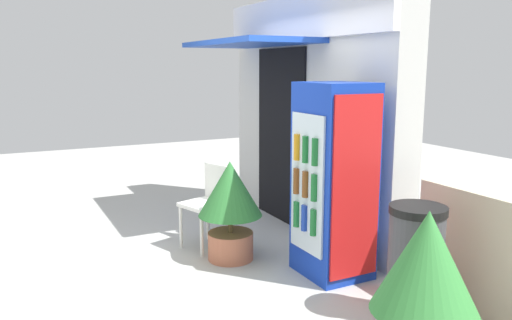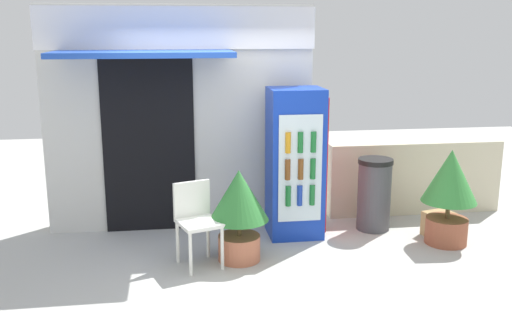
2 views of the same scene
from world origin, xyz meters
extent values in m
plane|color=#B2B2AD|center=(0.00, 0.00, 0.00)|extent=(16.00, 16.00, 0.00)
cube|color=silver|center=(-0.52, 1.66, 1.38)|extent=(3.28, 0.34, 2.77)
cube|color=white|center=(-0.52, 1.45, 2.49)|extent=(3.28, 0.08, 0.50)
cube|color=#1E47B2|center=(-0.91, 1.02, 2.21)|extent=(1.98, 0.94, 0.06)
cube|color=black|center=(-0.91, 1.48, 1.08)|extent=(1.11, 0.03, 2.16)
cube|color=#1438B2|center=(0.82, 1.06, 0.90)|extent=(0.64, 0.56, 1.80)
cube|color=silver|center=(0.82, 0.76, 0.90)|extent=(0.51, 0.02, 1.26)
cube|color=red|center=(1.15, 1.06, 0.90)|extent=(0.02, 0.50, 1.62)
cylinder|color=#196B2D|center=(0.68, 0.75, 0.59)|extent=(0.06, 0.06, 0.24)
cylinder|color=#1938A5|center=(0.82, 0.75, 0.59)|extent=(0.06, 0.06, 0.24)
cylinder|color=#196B2D|center=(0.97, 0.75, 0.59)|extent=(0.06, 0.06, 0.24)
cylinder|color=brown|center=(0.67, 0.75, 0.90)|extent=(0.06, 0.06, 0.24)
cylinder|color=brown|center=(0.83, 0.75, 0.90)|extent=(0.06, 0.06, 0.24)
cylinder|color=#196B2D|center=(0.97, 0.75, 0.90)|extent=(0.06, 0.06, 0.24)
cylinder|color=orange|center=(0.67, 0.75, 1.22)|extent=(0.06, 0.06, 0.24)
cylinder|color=#196B2D|center=(0.82, 0.75, 1.22)|extent=(0.06, 0.06, 0.24)
cylinder|color=#196B2D|center=(0.97, 0.75, 1.22)|extent=(0.06, 0.06, 0.24)
cylinder|color=white|center=(-0.48, 0.00, 0.23)|extent=(0.04, 0.04, 0.47)
cylinder|color=white|center=(-0.14, 0.11, 0.23)|extent=(0.04, 0.04, 0.47)
cylinder|color=white|center=(-0.60, 0.36, 0.23)|extent=(0.04, 0.04, 0.47)
cylinder|color=white|center=(-0.27, 0.48, 0.23)|extent=(0.04, 0.04, 0.47)
cube|color=white|center=(-0.37, 0.24, 0.49)|extent=(0.53, 0.55, 0.04)
cube|color=white|center=(-0.44, 0.43, 0.70)|extent=(0.40, 0.17, 0.38)
cylinder|color=#BC6B4C|center=(0.06, 0.35, 0.14)|extent=(0.46, 0.46, 0.28)
cylinder|color=brown|center=(0.06, 0.35, 0.37)|extent=(0.05, 0.05, 0.18)
cone|color=#2D7533|center=(0.06, 0.35, 0.74)|extent=(0.65, 0.65, 0.55)
cylinder|color=#995138|center=(2.54, 0.49, 0.16)|extent=(0.48, 0.48, 0.31)
cylinder|color=brown|center=(2.54, 0.49, 0.41)|extent=(0.05, 0.05, 0.20)
cone|color=#388C3D|center=(2.54, 0.49, 0.82)|extent=(0.64, 0.64, 0.62)
cylinder|color=#47474C|center=(1.85, 1.09, 0.43)|extent=(0.41, 0.41, 0.85)
cylinder|color=black|center=(1.85, 1.09, 0.88)|extent=(0.43, 0.43, 0.06)
cube|color=beige|center=(2.62, 1.65, 0.49)|extent=(2.40, 0.22, 0.98)
cube|color=tan|center=(2.57, 0.74, 0.15)|extent=(0.41, 0.36, 0.30)
camera|label=1|loc=(4.59, -1.67, 1.95)|focal=35.80mm
camera|label=2|loc=(-0.61, -5.53, 2.50)|focal=40.35mm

